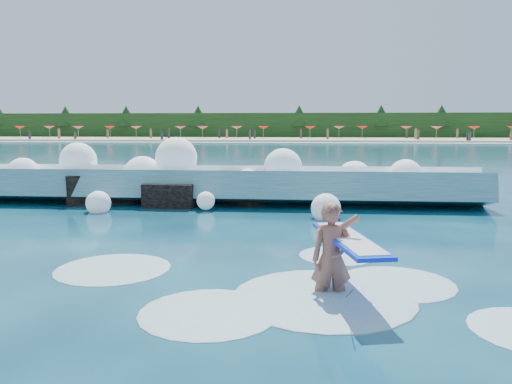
% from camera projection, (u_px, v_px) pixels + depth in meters
% --- Properties ---
extents(ground, '(200.00, 200.00, 0.00)m').
position_uv_depth(ground, '(177.00, 260.00, 10.57)').
color(ground, '#07243D').
rests_on(ground, ground).
extents(beach, '(140.00, 20.00, 0.40)m').
position_uv_depth(beach, '(286.00, 139.00, 87.52)').
color(beach, tan).
rests_on(beach, ground).
extents(wet_band, '(140.00, 5.00, 0.08)m').
position_uv_depth(wet_band, '(284.00, 143.00, 76.69)').
color(wet_band, silver).
rests_on(wet_band, ground).
extents(treeline, '(140.00, 4.00, 5.00)m').
position_uv_depth(treeline, '(287.00, 126.00, 97.08)').
color(treeline, black).
rests_on(treeline, ground).
extents(breaking_wave, '(19.33, 2.95, 1.67)m').
position_uv_depth(breaking_wave, '(212.00, 186.00, 18.50)').
color(breaking_wave, teal).
rests_on(breaking_wave, ground).
extents(rock_cluster, '(8.35, 3.15, 1.36)m').
position_uv_depth(rock_cluster, '(167.00, 191.00, 18.28)').
color(rock_cluster, black).
rests_on(rock_cluster, ground).
extents(surfer_with_board, '(1.23, 3.04, 1.90)m').
position_uv_depth(surfer_with_board, '(336.00, 254.00, 8.30)').
color(surfer_with_board, '#965446').
rests_on(surfer_with_board, ground).
extents(wave_spray, '(15.25, 4.67, 2.51)m').
position_uv_depth(wave_spray, '(204.00, 172.00, 18.32)').
color(wave_spray, white).
rests_on(wave_spray, ground).
extents(surf_foam, '(9.04, 5.56, 0.15)m').
position_uv_depth(surf_foam, '(294.00, 291.00, 8.62)').
color(surf_foam, silver).
rests_on(surf_foam, ground).
extents(beach_umbrellas, '(113.28, 6.27, 0.50)m').
position_uv_depth(beach_umbrellas, '(287.00, 128.00, 88.87)').
color(beach_umbrellas, '#E3435C').
rests_on(beach_umbrellas, ground).
extents(beachgoers, '(108.00, 13.64, 1.93)m').
position_uv_depth(beachgoers, '(296.00, 134.00, 85.57)').
color(beachgoers, '#3F332D').
rests_on(beachgoers, ground).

